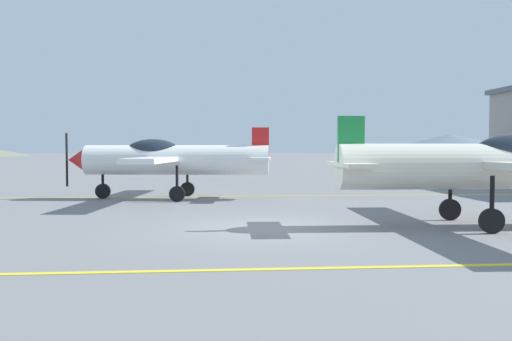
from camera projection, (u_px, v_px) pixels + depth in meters
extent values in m
plane|color=slate|center=(268.00, 228.00, 13.43)|extent=(400.00, 400.00, 0.00)
cube|color=yellow|center=(297.00, 269.00, 8.89)|extent=(80.00, 0.16, 0.01)
cube|color=yellow|center=(246.00, 196.00, 22.20)|extent=(80.00, 0.16, 0.01)
cylinder|color=silver|center=(478.00, 166.00, 13.69)|extent=(7.27, 1.37, 1.17)
cube|color=silver|center=(494.00, 164.00, 13.71)|extent=(1.42, 9.40, 0.17)
cube|color=silver|center=(351.00, 165.00, 13.50)|extent=(0.82, 2.79, 0.11)
cube|color=#1E8C3F|center=(351.00, 141.00, 13.48)|extent=(0.67, 0.15, 1.28)
cylinder|color=black|center=(492.00, 198.00, 12.54)|extent=(0.11, 0.11, 1.07)
cylinder|color=black|center=(492.00, 221.00, 12.56)|extent=(0.60, 0.14, 0.60)
cylinder|color=black|center=(450.00, 190.00, 14.88)|extent=(0.11, 0.11, 1.07)
cylinder|color=black|center=(450.00, 210.00, 14.90)|extent=(0.60, 0.14, 0.60)
cylinder|color=white|center=(177.00, 160.00, 21.10)|extent=(7.33, 2.03, 1.17)
cone|color=red|center=(77.00, 160.00, 21.25)|extent=(0.86, 1.08, 1.00)
cube|color=black|center=(67.00, 160.00, 21.26)|extent=(0.06, 0.13, 2.13)
ellipsoid|color=#1E2833|center=(153.00, 151.00, 21.12)|extent=(2.23, 1.21, 0.96)
cube|color=white|center=(166.00, 159.00, 21.12)|extent=(2.28, 9.44, 0.17)
cube|color=white|center=(260.00, 159.00, 20.98)|extent=(1.07, 2.84, 0.11)
cube|color=red|center=(260.00, 144.00, 20.95)|extent=(0.68, 0.21, 1.28)
cylinder|color=black|center=(103.00, 178.00, 21.24)|extent=(0.11, 0.11, 1.07)
cylinder|color=black|center=(103.00, 191.00, 21.26)|extent=(0.61, 0.20, 0.60)
cylinder|color=black|center=(187.00, 176.00, 22.29)|extent=(0.11, 0.11, 1.07)
cylinder|color=black|center=(187.00, 189.00, 22.32)|extent=(0.61, 0.20, 0.60)
cylinder|color=black|center=(177.00, 180.00, 19.95)|extent=(0.11, 0.11, 1.07)
cylinder|color=black|center=(177.00, 194.00, 19.98)|extent=(0.61, 0.20, 0.60)
cone|color=slate|center=(450.00, 145.00, 160.72)|extent=(55.29, 55.29, 6.09)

